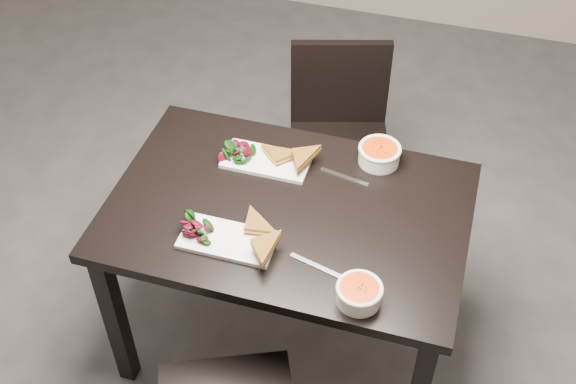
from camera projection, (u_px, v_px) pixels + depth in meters
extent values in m
plane|color=#47474C|center=(243.00, 310.00, 3.02)|extent=(5.00, 5.00, 0.00)
cube|color=black|center=(288.00, 211.00, 2.42)|extent=(1.20, 0.80, 0.04)
cube|color=black|center=(115.00, 319.00, 2.56)|extent=(0.06, 0.06, 0.71)
cube|color=black|center=(188.00, 191.00, 3.02)|extent=(0.06, 0.06, 0.71)
cube|color=black|center=(445.00, 246.00, 2.80)|extent=(0.06, 0.06, 0.71)
cube|color=black|center=(339.00, 151.00, 3.09)|extent=(0.52, 0.52, 0.04)
cube|color=black|center=(297.00, 217.00, 3.12)|extent=(0.05, 0.05, 0.41)
cube|color=black|center=(380.00, 217.00, 3.12)|extent=(0.05, 0.05, 0.41)
cube|color=black|center=(297.00, 161.00, 3.38)|extent=(0.05, 0.05, 0.41)
cube|color=black|center=(374.00, 162.00, 3.38)|extent=(0.05, 0.05, 0.41)
cube|color=black|center=(340.00, 83.00, 3.08)|extent=(0.41, 0.16, 0.40)
cube|color=white|center=(228.00, 240.00, 2.29)|extent=(0.30, 0.15, 0.02)
cylinder|color=white|center=(359.00, 295.00, 2.11)|extent=(0.13, 0.13, 0.05)
cylinder|color=#F1470A|center=(360.00, 290.00, 2.10)|extent=(0.12, 0.12, 0.02)
torus|color=white|center=(360.00, 288.00, 2.09)|extent=(0.14, 0.14, 0.01)
cube|color=silver|center=(316.00, 266.00, 2.22)|extent=(0.18, 0.06, 0.00)
cube|color=white|center=(267.00, 161.00, 2.56)|extent=(0.31, 0.15, 0.02)
cylinder|color=white|center=(379.00, 155.00, 2.55)|extent=(0.15, 0.15, 0.06)
cylinder|color=#F1470A|center=(380.00, 150.00, 2.53)|extent=(0.13, 0.13, 0.02)
torus|color=white|center=(380.00, 148.00, 2.52)|extent=(0.15, 0.15, 0.01)
cube|color=silver|center=(344.00, 177.00, 2.51)|extent=(0.18, 0.05, 0.00)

